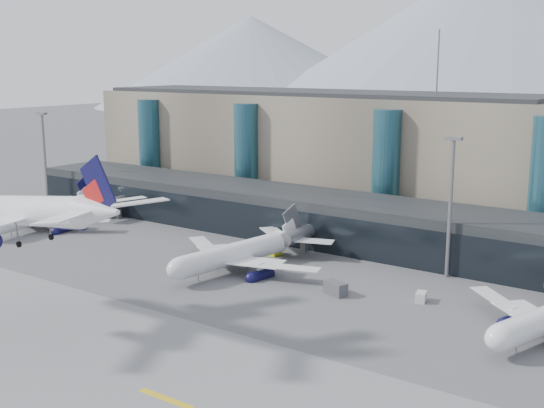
{
  "coord_description": "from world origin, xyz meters",
  "views": [
    {
      "loc": [
        71.62,
        -67.72,
        38.2
      ],
      "look_at": [
        2.39,
        32.0,
        13.04
      ],
      "focal_mm": 45.0,
      "sensor_mm": 36.0,
      "label": 1
    }
  ],
  "objects": [
    {
      "name": "terminal_main",
      "position": [
        -25.0,
        90.0,
        15.44
      ],
      "size": [
        130.0,
        30.0,
        31.0
      ],
      "color": "gray",
      "rests_on": "ground"
    },
    {
      "name": "lightmast_mid",
      "position": [
        30.0,
        48.0,
        14.42
      ],
      "size": [
        3.0,
        1.2,
        25.6
      ],
      "color": "slate",
      "rests_on": "ground"
    },
    {
      "name": "veh_a",
      "position": [
        -55.67,
        29.44,
        0.82
      ],
      "size": [
        3.19,
        2.19,
        1.65
      ],
      "primitive_type": "cube",
      "rotation": [
        0.0,
        0.0,
        0.2
      ],
      "color": "#BEBEBE",
      "rests_on": "ground"
    },
    {
      "name": "runway_strip",
      "position": [
        0.0,
        -15.0,
        0.02
      ],
      "size": [
        400.0,
        40.0,
        0.04
      ],
      "primitive_type": "cube",
      "color": "slate",
      "rests_on": "ground"
    },
    {
      "name": "hero_jet",
      "position": [
        -9.16,
        -8.81,
        18.61
      ],
      "size": [
        38.0,
        38.79,
        12.51
      ],
      "rotation": [
        0.0,
        -0.11,
        -0.06
      ],
      "color": "white",
      "rests_on": "ground"
    },
    {
      "name": "veh_b",
      "position": [
        -3.88,
        42.01,
        0.82
      ],
      "size": [
        1.75,
        2.84,
        1.63
      ],
      "primitive_type": "cube",
      "rotation": [
        0.0,
        0.0,
        1.57
      ],
      "color": "gold",
      "rests_on": "ground"
    },
    {
      "name": "ground",
      "position": [
        0.0,
        0.0,
        0.0
      ],
      "size": [
        900.0,
        900.0,
        0.0
      ],
      "primitive_type": "plane",
      "color": "#515154",
      "rests_on": "ground"
    },
    {
      "name": "jet_parked_mid",
      "position": [
        -3.47,
        32.46,
        4.43
      ],
      "size": [
        35.95,
        36.24,
        11.72
      ],
      "rotation": [
        0.0,
        0.0,
        1.41
      ],
      "color": "white",
      "rests_on": "ground"
    },
    {
      "name": "runway_markings",
      "position": [
        -0.0,
        -15.0,
        0.05
      ],
      "size": [
        128.0,
        1.0,
        0.02
      ],
      "color": "gold",
      "rests_on": "ground"
    },
    {
      "name": "veh_c",
      "position": [
        18.2,
        28.04,
        1.1
      ],
      "size": [
        4.42,
        3.26,
        2.2
      ],
      "primitive_type": "cube",
      "rotation": [
        0.0,
        0.0,
        -0.33
      ],
      "color": "#47474C",
      "rests_on": "ground"
    },
    {
      "name": "veh_g",
      "position": [
        31.32,
        33.02,
        0.79
      ],
      "size": [
        2.16,
        2.99,
        1.57
      ],
      "primitive_type": "cube",
      "rotation": [
        0.0,
        0.0,
        -1.33
      ],
      "color": "#BEBEBE",
      "rests_on": "ground"
    },
    {
      "name": "veh_f",
      "position": [
        -62.25,
        39.08,
        0.89
      ],
      "size": [
        1.81,
        3.24,
        1.77
      ],
      "primitive_type": "cube",
      "rotation": [
        0.0,
        0.0,
        1.53
      ],
      "color": "#47474C",
      "rests_on": "ground"
    },
    {
      "name": "jet_parked_left",
      "position": [
        -62.39,
        32.46,
        4.43
      ],
      "size": [
        35.93,
        36.19,
        11.71
      ],
      "rotation": [
        0.0,
        0.0,
        1.73
      ],
      "color": "white",
      "rests_on": "ground"
    },
    {
      "name": "teal_towers",
      "position": [
        -14.99,
        74.01,
        14.01
      ],
      "size": [
        116.4,
        19.4,
        46.0
      ],
      "color": "#225060",
      "rests_on": "ground"
    },
    {
      "name": "lightmast_left",
      "position": [
        -80.0,
        45.0,
        14.42
      ],
      "size": [
        3.0,
        1.2,
        25.6
      ],
      "color": "slate",
      "rests_on": "ground"
    },
    {
      "name": "concourse",
      "position": [
        -0.02,
        57.73,
        4.97
      ],
      "size": [
        170.0,
        27.0,
        10.0
      ],
      "color": "black",
      "rests_on": "ground"
    }
  ]
}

